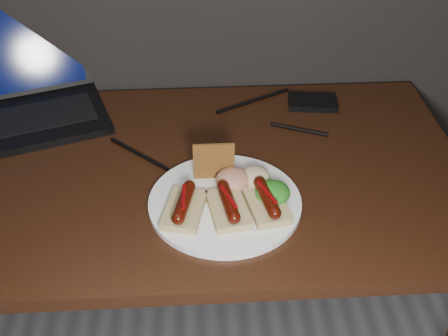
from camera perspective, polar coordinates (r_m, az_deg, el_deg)
name	(u,v)px	position (r m, az deg, el deg)	size (l,w,h in m)	color
desk	(150,200)	(1.29, -7.50, -3.27)	(1.40, 0.70, 0.75)	#341C0D
laptop	(23,93)	(1.47, -19.74, 7.18)	(0.45, 0.42, 0.25)	black
hard_drive	(313,102)	(1.46, 9.00, 6.63)	(0.12, 0.08, 0.02)	black
desk_cables	(153,129)	(1.35, -7.25, 3.98)	(0.92, 0.34, 0.01)	black
plate	(225,202)	(1.13, 0.09, -3.51)	(0.31, 0.31, 0.01)	white
bread_sausage_left	(184,206)	(1.09, -4.07, -3.92)	(0.09, 0.13, 0.04)	#E3CB85
bread_sausage_center	(228,206)	(1.08, 0.44, -3.88)	(0.09, 0.12, 0.04)	#E3CB85
bread_sausage_right	(267,202)	(1.10, 4.35, -3.44)	(0.09, 0.13, 0.04)	#E3CB85
crispbread	(214,161)	(1.15, -1.04, 0.69)	(0.09, 0.01, 0.09)	brown
salad_greens	(273,193)	(1.12, 4.97, -2.51)	(0.07, 0.07, 0.04)	#165811
salsa_mound	(233,179)	(1.14, 0.96, -1.16)	(0.07, 0.07, 0.04)	#A61610
coleslaw_mound	(255,177)	(1.15, 3.13, -0.90)	(0.06, 0.06, 0.04)	beige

